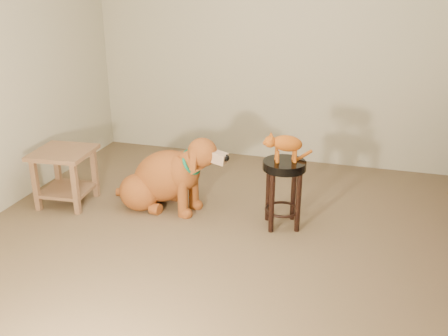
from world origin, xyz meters
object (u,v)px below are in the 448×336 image
(padded_stool, at_px, (284,180))
(golden_retriever, at_px, (165,178))
(side_table, at_px, (65,169))
(tabby_kitten, at_px, (284,144))

(padded_stool, xyz_separation_m, golden_retriever, (-1.07, 0.05, -0.13))
(side_table, relative_size, golden_retriever, 0.45)
(padded_stool, distance_m, golden_retriever, 1.08)
(side_table, relative_size, tabby_kitten, 1.41)
(side_table, bearing_deg, tabby_kitten, 3.76)
(golden_retriever, relative_size, tabby_kitten, 3.10)
(golden_retriever, bearing_deg, padded_stool, 6.61)
(side_table, distance_m, golden_retriever, 0.91)
(tabby_kitten, bearing_deg, side_table, 164.22)
(side_table, bearing_deg, padded_stool, 3.81)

